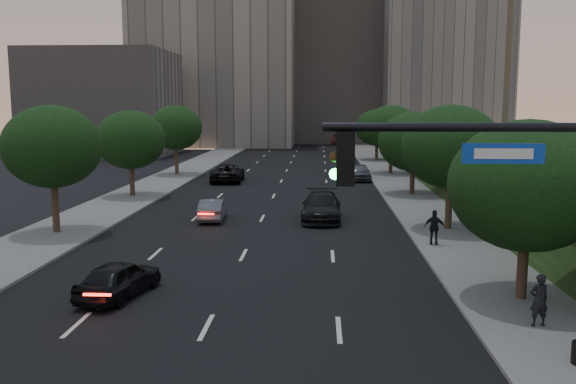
# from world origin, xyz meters

# --- Properties ---
(road_surface) EXTENTS (16.00, 140.00, 0.02)m
(road_surface) POSITION_xyz_m (0.00, 30.00, 0.01)
(road_surface) COLOR black
(road_surface) RESTS_ON ground
(sidewalk_right) EXTENTS (4.50, 140.00, 0.15)m
(sidewalk_right) POSITION_xyz_m (10.25, 30.00, 0.07)
(sidewalk_right) COLOR slate
(sidewalk_right) RESTS_ON ground
(sidewalk_left) EXTENTS (4.50, 140.00, 0.15)m
(sidewalk_left) POSITION_xyz_m (-10.25, 30.00, 0.07)
(sidewalk_left) COLOR slate
(sidewalk_left) RESTS_ON ground
(parapet_wall) EXTENTS (0.35, 90.00, 0.70)m
(parapet_wall) POSITION_xyz_m (13.50, 28.00, 4.35)
(parapet_wall) COLOR slate
(parapet_wall) RESTS_ON embankment
(office_block_left) EXTENTS (26.00, 20.00, 32.00)m
(office_block_left) POSITION_xyz_m (-14.00, 92.00, 16.00)
(office_block_left) COLOR gray
(office_block_left) RESTS_ON ground
(office_block_mid) EXTENTS (22.00, 18.00, 26.00)m
(office_block_mid) POSITION_xyz_m (6.00, 102.00, 13.00)
(office_block_mid) COLOR gray
(office_block_mid) RESTS_ON ground
(office_block_right) EXTENTS (20.00, 22.00, 36.00)m
(office_block_right) POSITION_xyz_m (24.00, 96.00, 18.00)
(office_block_right) COLOR gray
(office_block_right) RESTS_ON ground
(office_block_filler) EXTENTS (18.00, 16.00, 14.00)m
(office_block_filler) POSITION_xyz_m (-26.00, 70.00, 7.00)
(office_block_filler) COLOR gray
(office_block_filler) RESTS_ON ground
(tree_right_a) EXTENTS (5.20, 5.20, 6.24)m
(tree_right_a) POSITION_xyz_m (10.30, 8.00, 4.02)
(tree_right_a) COLOR #38281C
(tree_right_a) RESTS_ON ground
(tree_right_b) EXTENTS (5.20, 5.20, 6.74)m
(tree_right_b) POSITION_xyz_m (10.30, 20.00, 4.52)
(tree_right_b) COLOR #38281C
(tree_right_b) RESTS_ON ground
(tree_right_c) EXTENTS (5.20, 5.20, 6.24)m
(tree_right_c) POSITION_xyz_m (10.30, 33.00, 4.02)
(tree_right_c) COLOR #38281C
(tree_right_c) RESTS_ON ground
(tree_right_d) EXTENTS (5.20, 5.20, 6.74)m
(tree_right_d) POSITION_xyz_m (10.30, 47.00, 4.52)
(tree_right_d) COLOR #38281C
(tree_right_d) RESTS_ON ground
(tree_right_e) EXTENTS (5.20, 5.20, 6.24)m
(tree_right_e) POSITION_xyz_m (10.30, 62.00, 4.02)
(tree_right_e) COLOR #38281C
(tree_right_e) RESTS_ON ground
(tree_left_b) EXTENTS (5.00, 5.00, 6.71)m
(tree_left_b) POSITION_xyz_m (-10.30, 18.00, 4.58)
(tree_left_b) COLOR #38281C
(tree_left_b) RESTS_ON ground
(tree_left_c) EXTENTS (5.00, 5.00, 6.34)m
(tree_left_c) POSITION_xyz_m (-10.30, 31.00, 4.21)
(tree_left_c) COLOR #38281C
(tree_left_c) RESTS_ON ground
(tree_left_d) EXTENTS (5.00, 5.00, 6.71)m
(tree_left_d) POSITION_xyz_m (-10.30, 45.00, 4.58)
(tree_left_d) COLOR #38281C
(tree_left_d) RESTS_ON ground
(traffic_signal_mast) EXTENTS (5.68, 0.56, 7.00)m
(traffic_signal_mast) POSITION_xyz_m (7.74, -1.88, 3.67)
(traffic_signal_mast) COLOR black
(traffic_signal_mast) RESTS_ON ground
(sedan_near_left) EXTENTS (2.40, 4.15, 1.33)m
(sedan_near_left) POSITION_xyz_m (-3.61, 7.84, 0.66)
(sedan_near_left) COLOR black
(sedan_near_left) RESTS_ON ground
(sedan_mid_left) EXTENTS (1.60, 3.94, 1.27)m
(sedan_mid_left) POSITION_xyz_m (-2.86, 22.37, 0.64)
(sedan_mid_left) COLOR #5A5C62
(sedan_mid_left) RESTS_ON ground
(sedan_far_left) EXTENTS (2.88, 5.82, 1.59)m
(sedan_far_left) POSITION_xyz_m (-4.69, 40.46, 0.79)
(sedan_far_left) COLOR black
(sedan_far_left) RESTS_ON ground
(sedan_near_right) EXTENTS (2.35, 5.57, 1.60)m
(sedan_near_right) POSITION_xyz_m (3.51, 22.73, 0.80)
(sedan_near_right) COLOR black
(sedan_near_right) RESTS_ON ground
(sedan_far_right) EXTENTS (1.90, 4.48, 1.51)m
(sedan_far_right) POSITION_xyz_m (7.00, 41.96, 0.75)
(sedan_far_right) COLOR #505357
(sedan_far_right) RESTS_ON ground
(pedestrian_a) EXTENTS (0.64, 0.48, 1.59)m
(pedestrian_a) POSITION_xyz_m (9.93, 5.31, 0.95)
(pedestrian_a) COLOR black
(pedestrian_a) RESTS_ON sidewalk_right
(pedestrian_c) EXTENTS (1.04, 0.63, 1.66)m
(pedestrian_c) POSITION_xyz_m (8.82, 15.98, 0.98)
(pedestrian_c) COLOR black
(pedestrian_c) RESTS_ON sidewalk_right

